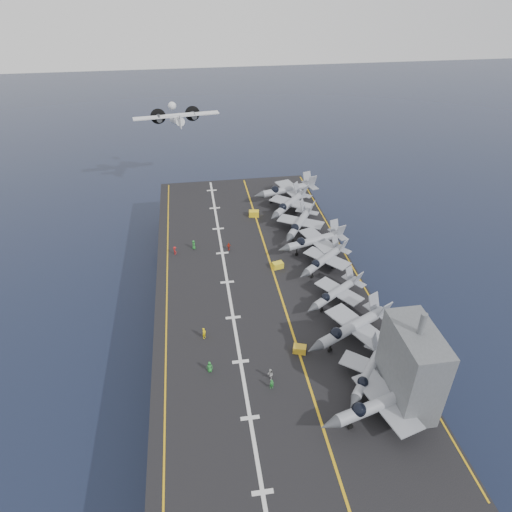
{
  "coord_description": "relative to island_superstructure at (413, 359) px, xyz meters",
  "views": [
    {
      "loc": [
        -10.99,
        -67.7,
        60.74
      ],
      "look_at": [
        0.0,
        4.0,
        13.0
      ],
      "focal_mm": 32.0,
      "sensor_mm": 36.0,
      "label": 1
    }
  ],
  "objects": [
    {
      "name": "fighter_jet_2",
      "position": [
        -3.33,
        12.02,
        -4.74
      ],
      "size": [
        18.98,
        16.6,
        5.53
      ],
      "primitive_type": null,
      "color": "#8C959B",
      "rests_on": "flight_deck"
    },
    {
      "name": "ground",
      "position": [
        -15.0,
        30.0,
        -17.9
      ],
      "size": [
        500.0,
        500.0,
        0.0
      ],
      "primitive_type": "plane",
      "color": "#142135",
      "rests_on": "ground"
    },
    {
      "name": "landing_centerline",
      "position": [
        -21.0,
        30.0,
        -7.48
      ],
      "size": [
        0.5,
        90.0,
        0.02
      ],
      "primitive_type": "cube",
      "color": "silver",
      "rests_on": "flight_deck"
    },
    {
      "name": "fighter_jet_1",
      "position": [
        -3.67,
        3.6,
        -5.26
      ],
      "size": [
        14.85,
        15.45,
        4.48
      ],
      "primitive_type": null,
      "color": "#A1AAB1",
      "rests_on": "flight_deck"
    },
    {
      "name": "transport_plane",
      "position": [
        -28.55,
        90.69,
        4.68
      ],
      "size": [
        25.6,
        19.17,
        5.58
      ],
      "primitive_type": null,
      "color": "silver"
    },
    {
      "name": "crew_0",
      "position": [
        -25.62,
        8.84,
        -6.6
      ],
      "size": [
        1.1,
        0.74,
        1.81
      ],
      "primitive_type": "imported",
      "color": "#268C33",
      "rests_on": "flight_deck"
    },
    {
      "name": "deck_edge_port",
      "position": [
        -32.0,
        30.0,
        -7.48
      ],
      "size": [
        0.25,
        90.0,
        0.02
      ],
      "primitive_type": "cube",
      "color": "gold",
      "rests_on": "flight_deck"
    },
    {
      "name": "crew_3",
      "position": [
        -30.44,
        41.04,
        -6.62
      ],
      "size": [
        1.08,
        1.25,
        1.76
      ],
      "primitive_type": "imported",
      "color": "#B21919",
      "rests_on": "flight_deck"
    },
    {
      "name": "fighter_jet_6",
      "position": [
        -3.73,
        45.67,
        -4.93
      ],
      "size": [
        16.09,
        17.75,
        5.13
      ],
      "primitive_type": null,
      "color": "gray",
      "rests_on": "flight_deck"
    },
    {
      "name": "fighter_jet_8",
      "position": [
        -2.73,
        62.05,
        -4.66
      ],
      "size": [
        18.72,
        14.96,
        5.68
      ],
      "primitive_type": null,
      "color": "gray",
      "rests_on": "flight_deck"
    },
    {
      "name": "crew_6",
      "position": [
        -17.32,
        4.41,
        -6.7
      ],
      "size": [
        1.0,
        0.71,
        1.59
      ],
      "primitive_type": "imported",
      "color": "#278833",
      "rests_on": "flight_deck"
    },
    {
      "name": "fighter_jet_0",
      "position": [
        -4.35,
        -2.29,
        -4.76
      ],
      "size": [
        18.0,
        14.33,
        5.48
      ],
      "primitive_type": null,
      "color": "#929CA2",
      "rests_on": "flight_deck"
    },
    {
      "name": "flight_deck",
      "position": [
        -15.0,
        30.0,
        -7.7
      ],
      "size": [
        38.0,
        92.0,
        0.4
      ],
      "primitive_type": "cube",
      "color": "black",
      "rests_on": "hull"
    },
    {
      "name": "foul_line",
      "position": [
        -12.0,
        30.0,
        -7.48
      ],
      "size": [
        0.35,
        90.0,
        0.02
      ],
      "primitive_type": "cube",
      "color": "gold",
      "rests_on": "flight_deck"
    },
    {
      "name": "crew_4",
      "position": [
        -19.57,
        41.05,
        -6.67
      ],
      "size": [
        1.15,
        0.94,
        1.67
      ],
      "primitive_type": "imported",
      "color": "red",
      "rests_on": "flight_deck"
    },
    {
      "name": "island_superstructure",
      "position": [
        0.0,
        0.0,
        0.0
      ],
      "size": [
        5.0,
        10.0,
        15.0
      ],
      "primitive_type": null,
      "color": "#56595E",
      "rests_on": "flight_deck"
    },
    {
      "name": "hull",
      "position": [
        -15.0,
        30.0,
        -12.9
      ],
      "size": [
        36.0,
        90.0,
        10.0
      ],
      "primitive_type": "cube",
      "color": "#56595E",
      "rests_on": "ground"
    },
    {
      "name": "crew_7",
      "position": [
        -17.25,
        6.09,
        -6.58
      ],
      "size": [
        0.89,
        1.2,
        1.85
      ],
      "primitive_type": "imported",
      "color": "silver",
      "rests_on": "flight_deck"
    },
    {
      "name": "crew_5",
      "position": [
        -26.62,
        42.6,
        -6.54
      ],
      "size": [
        1.14,
        1.35,
        1.92
      ],
      "primitive_type": "imported",
      "color": "#268C33",
      "rests_on": "flight_deck"
    },
    {
      "name": "fighter_jet_4",
      "position": [
        -2.19,
        31.42,
        -5.13
      ],
      "size": [
        16.34,
        15.74,
        4.75
      ],
      "primitive_type": null,
      "color": "#9AA5AC",
      "rests_on": "flight_deck"
    },
    {
      "name": "fighter_jet_5",
      "position": [
        -2.37,
        38.15,
        -4.92
      ],
      "size": [
        17.15,
        13.93,
        5.16
      ],
      "primitive_type": null,
      "color": "gray",
      "rests_on": "flight_deck"
    },
    {
      "name": "fighter_jet_3",
      "position": [
        -2.99,
        21.35,
        -5.23
      ],
      "size": [
        15.73,
        14.57,
        4.54
      ],
      "primitive_type": null,
      "color": "#949BA4",
      "rests_on": "flight_deck"
    },
    {
      "name": "tow_cart_a",
      "position": [
        -11.88,
        10.62,
        -6.92
      ],
      "size": [
        2.26,
        1.85,
        1.17
      ],
      "primitive_type": null,
      "color": "gold",
      "rests_on": "flight_deck"
    },
    {
      "name": "crew_1",
      "position": [
        -26.0,
        15.9,
        -6.51
      ],
      "size": [
        1.3,
        1.43,
        1.98
      ],
      "primitive_type": "imported",
      "color": "yellow",
      "rests_on": "flight_deck"
    },
    {
      "name": "deck_edge_stbd",
      "position": [
        3.5,
        30.0,
        -7.48
      ],
      "size": [
        0.25,
        90.0,
        0.02
      ],
      "primitive_type": "cube",
      "color": "gold",
      "rests_on": "flight_deck"
    },
    {
      "name": "fighter_jet_7",
      "position": [
        -3.9,
        54.82,
        -4.85
      ],
      "size": [
        17.65,
        18.24,
        5.31
      ],
      "primitive_type": null,
      "color": "#969EA6",
      "rests_on": "flight_deck"
    },
    {
      "name": "tow_cart_c",
      "position": [
        -12.32,
        54.61,
        -6.82
      ],
      "size": [
        2.45,
        1.8,
        1.35
      ],
      "primitive_type": null,
      "color": "yellow",
      "rests_on": "flight_deck"
    },
    {
      "name": "tow_cart_b",
      "position": [
        -10.88,
        33.18,
        -6.9
      ],
      "size": [
        2.26,
        1.75,
        1.2
      ],
      "primitive_type": null,
      "color": "yellow",
      "rests_on": "flight_deck"
    }
  ]
}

